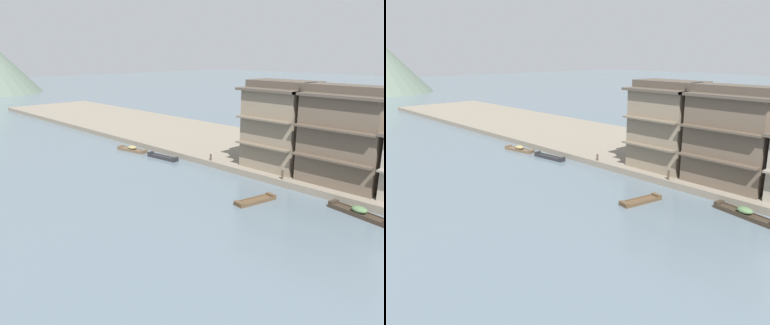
% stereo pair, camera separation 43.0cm
% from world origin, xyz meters
% --- Properties ---
extents(riverbank_right, '(18.00, 110.00, 0.65)m').
position_xyz_m(riverbank_right, '(16.88, 30.00, 0.32)').
color(riverbank_right, slate).
rests_on(riverbank_right, ground).
extents(boat_moored_nearest, '(4.00, 1.68, 0.39)m').
position_xyz_m(boat_moored_nearest, '(3.05, 14.60, 0.13)').
color(boat_moored_nearest, brown).
rests_on(boat_moored_nearest, ground).
extents(boat_moored_second, '(1.86, 5.16, 0.76)m').
position_xyz_m(boat_moored_second, '(6.50, 7.37, 0.26)').
color(boat_moored_second, '#33281E').
rests_on(boat_moored_second, ground).
extents(boat_moored_third, '(1.25, 4.48, 0.51)m').
position_xyz_m(boat_moored_third, '(6.38, 30.85, 0.17)').
color(boat_moored_third, '#232326').
rests_on(boat_moored_third, ground).
extents(boat_moored_far, '(1.71, 4.52, 0.74)m').
position_xyz_m(boat_moored_far, '(5.92, 36.36, 0.26)').
color(boat_moored_far, brown).
rests_on(boat_moored_far, ground).
extents(house_waterfront_second, '(5.38, 8.12, 8.74)m').
position_xyz_m(house_waterfront_second, '(11.10, 11.24, 4.94)').
color(house_waterfront_second, brown).
rests_on(house_waterfront_second, riverbank_right).
extents(house_waterfront_tall, '(6.95, 6.99, 8.74)m').
position_xyz_m(house_waterfront_tall, '(11.88, 18.40, 4.94)').
color(house_waterfront_tall, '#7F705B').
rests_on(house_waterfront_tall, riverbank_right).
extents(mooring_post_dock_mid, '(0.20, 0.20, 0.88)m').
position_xyz_m(mooring_post_dock_mid, '(8.23, 15.54, 1.09)').
color(mooring_post_dock_mid, '#473828').
rests_on(mooring_post_dock_mid, riverbank_right).
extents(mooring_post_dock_far, '(0.20, 0.20, 0.71)m').
position_xyz_m(mooring_post_dock_far, '(8.23, 24.81, 1.00)').
color(mooring_post_dock_far, '#473828').
rests_on(mooring_post_dock_far, riverbank_right).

